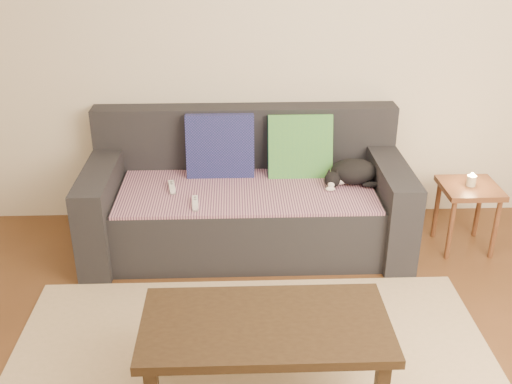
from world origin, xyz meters
TOP-DOWN VIEW (x-y plane):
  - back_wall at (0.00, 2.00)m, footprint 4.50×0.04m
  - sofa at (0.00, 1.57)m, footprint 2.10×0.94m
  - throw_blanket at (0.00, 1.48)m, footprint 1.66×0.74m
  - cushion_navy at (-0.17, 1.74)m, footprint 0.46×0.18m
  - cushion_green at (0.37, 1.74)m, footprint 0.44×0.22m
  - cat at (0.70, 1.54)m, footprint 0.39×0.28m
  - wii_remote_a at (-0.49, 1.50)m, footprint 0.06×0.15m
  - wii_remote_b at (-0.32, 1.26)m, footprint 0.05×0.15m
  - side_table at (1.47, 1.44)m, footprint 0.37×0.37m
  - candle at (1.47, 1.44)m, footprint 0.06×0.06m
  - coffee_table at (0.05, 0.08)m, footprint 1.11×0.56m

SIDE VIEW (x-z plane):
  - sofa at x=0.00m, z-range -0.13..0.74m
  - side_table at x=1.47m, z-range 0.15..0.61m
  - coffee_table at x=0.05m, z-range 0.17..0.61m
  - throw_blanket at x=0.00m, z-range 0.42..0.44m
  - wii_remote_a at x=-0.49m, z-range 0.44..0.47m
  - wii_remote_b at x=-0.32m, z-range 0.44..0.47m
  - candle at x=1.47m, z-range 0.45..0.54m
  - cat at x=0.70m, z-range 0.44..0.60m
  - cushion_navy at x=-0.17m, z-range 0.40..0.86m
  - cushion_green at x=0.37m, z-range 0.41..0.85m
  - back_wall at x=0.00m, z-range 0.00..2.60m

